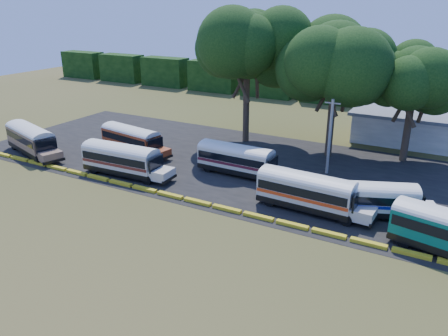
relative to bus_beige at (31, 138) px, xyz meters
The scene contains 15 objects.
ground 23.27m from the bus_beige, ahead, with size 160.00×160.00×0.00m, color #3A4517.
asphalt_strip 25.58m from the bus_beige, 20.05° to the left, with size 64.00×24.00×0.02m, color black.
curb 23.14m from the bus_beige, ahead, with size 53.70×0.45×0.30m.
terminal_building 48.92m from the bus_beige, 33.14° to the left, with size 19.00×9.00×4.00m.
treeline_backdrop 50.30m from the bus_beige, 62.84° to the left, with size 130.00×4.00×6.00m.
bus_beige is the anchor object (origin of this frame).
bus_red 11.82m from the bus_beige, 30.56° to the left, with size 10.03×3.99×3.21m.
bus_cream_west 14.01m from the bus_beige, ahead, with size 10.25×2.95×3.34m.
bus_cream_east 25.01m from the bus_beige, 13.54° to the left, with size 9.81×2.64×3.21m.
bus_white_red 33.54m from the bus_beige, ahead, with size 10.26×3.02×3.34m.
bus_white_blue 38.72m from the bus_beige, ahead, with size 9.35×5.46×3.02m.
tree_west 27.99m from the bus_beige, 40.43° to the left, with size 11.10×11.10×16.18m.
tree_center 36.26m from the bus_beige, 28.00° to the left, with size 10.71×10.71×15.24m.
tree_east 43.96m from the bus_beige, 25.75° to the left, with size 8.35×8.35×12.74m.
utility_pole 34.26m from the bus_beige, 18.14° to the left, with size 1.60×0.30×7.92m.
Camera 1 is at (20.68, -29.03, 16.93)m, focal length 35.00 mm.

